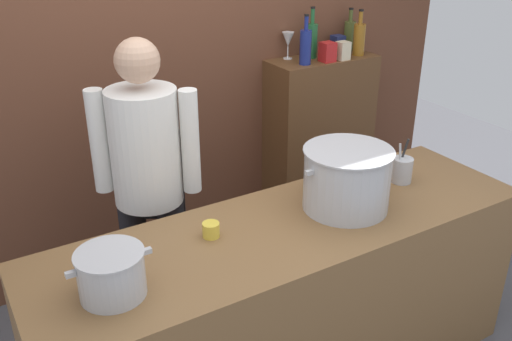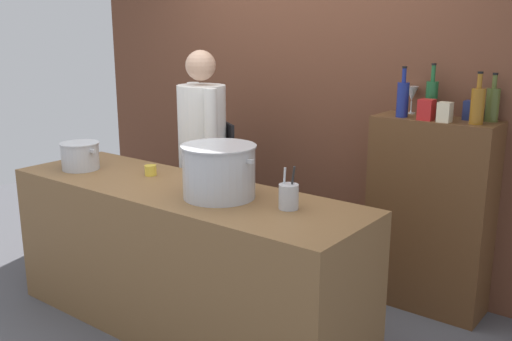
% 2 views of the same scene
% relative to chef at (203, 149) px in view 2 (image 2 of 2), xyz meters
% --- Properties ---
extents(ground_plane, '(8.00, 8.00, 0.00)m').
position_rel_chef_xyz_m(ground_plane, '(0.41, -0.65, -0.96)').
color(ground_plane, '#4C4C51').
extents(brick_back_panel, '(4.40, 0.10, 3.00)m').
position_rel_chef_xyz_m(brick_back_panel, '(0.41, 0.75, 0.54)').
color(brick_back_panel, brown).
rests_on(brick_back_panel, ground_plane).
extents(prep_counter, '(2.35, 0.70, 0.90)m').
position_rel_chef_xyz_m(prep_counter, '(0.41, -0.65, -0.51)').
color(prep_counter, brown).
rests_on(prep_counter, ground_plane).
extents(bar_cabinet, '(0.76, 0.32, 1.26)m').
position_rel_chef_xyz_m(bar_cabinet, '(1.48, 0.54, -0.33)').
color(bar_cabinet, brown).
rests_on(bar_cabinet, ground_plane).
extents(chef, '(0.46, 0.41, 1.66)m').
position_rel_chef_xyz_m(chef, '(0.00, 0.00, 0.00)').
color(chef, black).
rests_on(chef, ground_plane).
extents(stockpot_large, '(0.47, 0.42, 0.29)m').
position_rel_chef_xyz_m(stockpot_large, '(0.72, -0.65, 0.08)').
color(stockpot_large, '#B7BABF').
rests_on(stockpot_large, prep_counter).
extents(stockpot_small, '(0.31, 0.25, 0.18)m').
position_rel_chef_xyz_m(stockpot_small, '(-0.42, -0.73, 0.02)').
color(stockpot_small, '#B7BABF').
rests_on(stockpot_small, prep_counter).
extents(utensil_crock, '(0.10, 0.10, 0.23)m').
position_rel_chef_xyz_m(utensil_crock, '(1.14, -0.59, 0.00)').
color(utensil_crock, '#B7BABF').
rests_on(utensil_crock, prep_counter).
extents(butter_jar, '(0.07, 0.07, 0.07)m').
position_rel_chef_xyz_m(butter_jar, '(0.06, -0.56, -0.03)').
color(butter_jar, yellow).
rests_on(butter_jar, prep_counter).
extents(wine_bottle_green, '(0.08, 0.08, 0.33)m').
position_rel_chef_xyz_m(wine_bottle_green, '(1.42, 0.59, 0.42)').
color(wine_bottle_green, '#1E592D').
rests_on(wine_bottle_green, bar_cabinet).
extents(wine_bottle_amber, '(0.08, 0.08, 0.31)m').
position_rel_chef_xyz_m(wine_bottle_amber, '(1.73, 0.48, 0.41)').
color(wine_bottle_amber, '#8C5919').
rests_on(wine_bottle_amber, bar_cabinet).
extents(wine_bottle_cobalt, '(0.07, 0.07, 0.32)m').
position_rel_chef_xyz_m(wine_bottle_cobalt, '(1.28, 0.46, 0.41)').
color(wine_bottle_cobalt, navy).
rests_on(wine_bottle_cobalt, bar_cabinet).
extents(wine_bottle_olive, '(0.08, 0.08, 0.29)m').
position_rel_chef_xyz_m(wine_bottle_olive, '(1.78, 0.63, 0.40)').
color(wine_bottle_olive, '#475123').
rests_on(wine_bottle_olive, bar_cabinet).
extents(wine_glass_wide, '(0.08, 0.08, 0.18)m').
position_rel_chef_xyz_m(wine_glass_wide, '(1.26, 0.64, 0.42)').
color(wine_glass_wide, silver).
rests_on(wine_glass_wide, bar_cabinet).
extents(spice_tin_cream, '(0.08, 0.08, 0.12)m').
position_rel_chef_xyz_m(spice_tin_cream, '(1.56, 0.43, 0.36)').
color(spice_tin_cream, beige).
rests_on(spice_tin_cream, bar_cabinet).
extents(spice_tin_navy, '(0.08, 0.08, 0.12)m').
position_rel_chef_xyz_m(spice_tin_navy, '(1.66, 0.61, 0.36)').
color(spice_tin_navy, navy).
rests_on(spice_tin_navy, bar_cabinet).
extents(spice_tin_red, '(0.09, 0.09, 0.13)m').
position_rel_chef_xyz_m(spice_tin_red, '(1.44, 0.45, 0.36)').
color(spice_tin_red, red).
rests_on(spice_tin_red, bar_cabinet).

